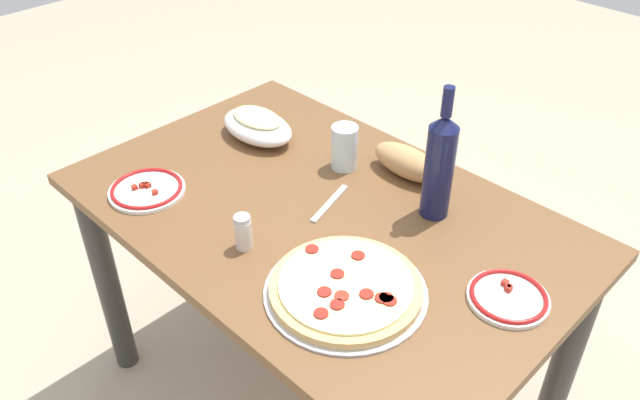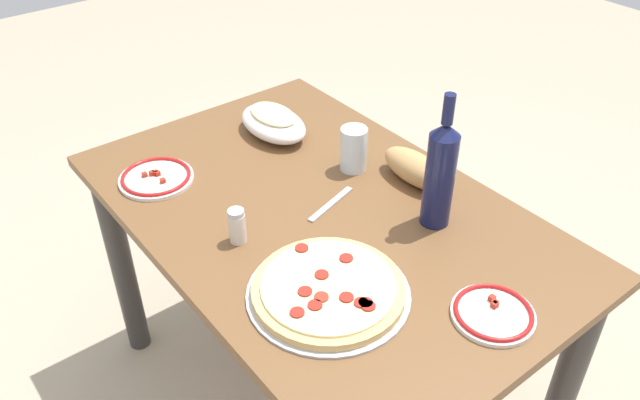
{
  "view_description": "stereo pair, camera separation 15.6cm",
  "coord_description": "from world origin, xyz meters",
  "px_view_note": "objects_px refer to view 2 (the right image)",
  "views": [
    {
      "loc": [
        0.89,
        -0.9,
        1.7
      ],
      "look_at": [
        0.0,
        0.0,
        0.77
      ],
      "focal_mm": 36.22,
      "sensor_mm": 36.0,
      "label": 1
    },
    {
      "loc": [
        0.99,
        -0.78,
        1.7
      ],
      "look_at": [
        0.0,
        0.0,
        0.77
      ],
      "focal_mm": 36.22,
      "sensor_mm": 36.0,
      "label": 2
    }
  ],
  "objects_px": {
    "dining_table": "(320,251)",
    "wine_bottle": "(440,173)",
    "side_plate_near": "(493,313)",
    "spice_shaker": "(237,226)",
    "water_glass": "(354,149)",
    "side_plate_far": "(156,178)",
    "baked_pasta_dish": "(273,122)",
    "bread_loaf": "(415,168)",
    "pepperoni_pizza": "(328,290)"
  },
  "relations": [
    {
      "from": "pepperoni_pizza",
      "to": "spice_shaker",
      "type": "height_order",
      "value": "spice_shaker"
    },
    {
      "from": "dining_table",
      "to": "spice_shaker",
      "type": "relative_size",
      "value": 14.31
    },
    {
      "from": "side_plate_far",
      "to": "water_glass",
      "type": "bearing_deg",
      "value": 58.21
    },
    {
      "from": "side_plate_near",
      "to": "spice_shaker",
      "type": "xyz_separation_m",
      "value": [
        -0.52,
        -0.27,
        0.03
      ]
    },
    {
      "from": "dining_table",
      "to": "bread_loaf",
      "type": "bearing_deg",
      "value": 79.04
    },
    {
      "from": "spice_shaker",
      "to": "wine_bottle",
      "type": "bearing_deg",
      "value": 60.77
    },
    {
      "from": "dining_table",
      "to": "side_plate_near",
      "type": "distance_m",
      "value": 0.52
    },
    {
      "from": "side_plate_far",
      "to": "spice_shaker",
      "type": "bearing_deg",
      "value": 6.13
    },
    {
      "from": "spice_shaker",
      "to": "water_glass",
      "type": "bearing_deg",
      "value": 99.48
    },
    {
      "from": "side_plate_far",
      "to": "baked_pasta_dish",
      "type": "bearing_deg",
      "value": 91.08
    },
    {
      "from": "bread_loaf",
      "to": "side_plate_near",
      "type": "bearing_deg",
      "value": -26.16
    },
    {
      "from": "spice_shaker",
      "to": "side_plate_near",
      "type": "bearing_deg",
      "value": 27.96
    },
    {
      "from": "bread_loaf",
      "to": "pepperoni_pizza",
      "type": "bearing_deg",
      "value": -66.6
    },
    {
      "from": "side_plate_near",
      "to": "side_plate_far",
      "type": "height_order",
      "value": "same"
    },
    {
      "from": "side_plate_far",
      "to": "bread_loaf",
      "type": "relative_size",
      "value": 0.93
    },
    {
      "from": "pepperoni_pizza",
      "to": "side_plate_near",
      "type": "height_order",
      "value": "pepperoni_pizza"
    },
    {
      "from": "spice_shaker",
      "to": "pepperoni_pizza",
      "type": "bearing_deg",
      "value": 11.23
    },
    {
      "from": "water_glass",
      "to": "side_plate_near",
      "type": "height_order",
      "value": "water_glass"
    },
    {
      "from": "pepperoni_pizza",
      "to": "bread_loaf",
      "type": "xyz_separation_m",
      "value": [
        -0.19,
        0.44,
        0.03
      ]
    },
    {
      "from": "dining_table",
      "to": "bread_loaf",
      "type": "relative_size",
      "value": 5.99
    },
    {
      "from": "dining_table",
      "to": "baked_pasta_dish",
      "type": "xyz_separation_m",
      "value": [
        -0.37,
        0.12,
        0.17
      ]
    },
    {
      "from": "spice_shaker",
      "to": "baked_pasta_dish",
      "type": "bearing_deg",
      "value": 135.53
    },
    {
      "from": "side_plate_far",
      "to": "dining_table",
      "type": "bearing_deg",
      "value": 35.2
    },
    {
      "from": "dining_table",
      "to": "baked_pasta_dish",
      "type": "relative_size",
      "value": 5.19
    },
    {
      "from": "baked_pasta_dish",
      "to": "side_plate_far",
      "type": "height_order",
      "value": "baked_pasta_dish"
    },
    {
      "from": "side_plate_near",
      "to": "spice_shaker",
      "type": "distance_m",
      "value": 0.59
    },
    {
      "from": "wine_bottle",
      "to": "bread_loaf",
      "type": "height_order",
      "value": "wine_bottle"
    },
    {
      "from": "bread_loaf",
      "to": "baked_pasta_dish",
      "type": "bearing_deg",
      "value": -160.61
    },
    {
      "from": "dining_table",
      "to": "wine_bottle",
      "type": "height_order",
      "value": "wine_bottle"
    },
    {
      "from": "dining_table",
      "to": "side_plate_far",
      "type": "bearing_deg",
      "value": -144.8
    },
    {
      "from": "pepperoni_pizza",
      "to": "side_plate_far",
      "type": "xyz_separation_m",
      "value": [
        -0.61,
        -0.09,
        -0.01
      ]
    },
    {
      "from": "pepperoni_pizza",
      "to": "side_plate_near",
      "type": "distance_m",
      "value": 0.33
    },
    {
      "from": "wine_bottle",
      "to": "side_plate_near",
      "type": "xyz_separation_m",
      "value": [
        0.29,
        -0.13,
        -0.13
      ]
    },
    {
      "from": "side_plate_far",
      "to": "wine_bottle",
      "type": "bearing_deg",
      "value": 37.97
    },
    {
      "from": "pepperoni_pizza",
      "to": "baked_pasta_dish",
      "type": "relative_size",
      "value": 1.43
    },
    {
      "from": "water_glass",
      "to": "spice_shaker",
      "type": "distance_m",
      "value": 0.41
    },
    {
      "from": "dining_table",
      "to": "spice_shaker",
      "type": "xyz_separation_m",
      "value": [
        -0.02,
        -0.22,
        0.18
      ]
    },
    {
      "from": "side_plate_near",
      "to": "side_plate_far",
      "type": "relative_size",
      "value": 0.88
    },
    {
      "from": "pepperoni_pizza",
      "to": "spice_shaker",
      "type": "relative_size",
      "value": 3.96
    },
    {
      "from": "baked_pasta_dish",
      "to": "water_glass",
      "type": "relative_size",
      "value": 1.98
    },
    {
      "from": "pepperoni_pizza",
      "to": "wine_bottle",
      "type": "height_order",
      "value": "wine_bottle"
    },
    {
      "from": "wine_bottle",
      "to": "spice_shaker",
      "type": "distance_m",
      "value": 0.48
    },
    {
      "from": "baked_pasta_dish",
      "to": "side_plate_far",
      "type": "relative_size",
      "value": 1.24
    },
    {
      "from": "dining_table",
      "to": "side_plate_far",
      "type": "xyz_separation_m",
      "value": [
        -0.36,
        -0.26,
        0.14
      ]
    },
    {
      "from": "water_glass",
      "to": "side_plate_far",
      "type": "xyz_separation_m",
      "value": [
        -0.27,
        -0.44,
        -0.05
      ]
    },
    {
      "from": "baked_pasta_dish",
      "to": "side_plate_near",
      "type": "relative_size",
      "value": 1.42
    },
    {
      "from": "wine_bottle",
      "to": "water_glass",
      "type": "height_order",
      "value": "wine_bottle"
    },
    {
      "from": "water_glass",
      "to": "wine_bottle",
      "type": "bearing_deg",
      "value": 0.54
    },
    {
      "from": "side_plate_far",
      "to": "pepperoni_pizza",
      "type": "bearing_deg",
      "value": 8.38
    },
    {
      "from": "baked_pasta_dish",
      "to": "wine_bottle",
      "type": "xyz_separation_m",
      "value": [
        0.58,
        0.07,
        0.1
      ]
    }
  ]
}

